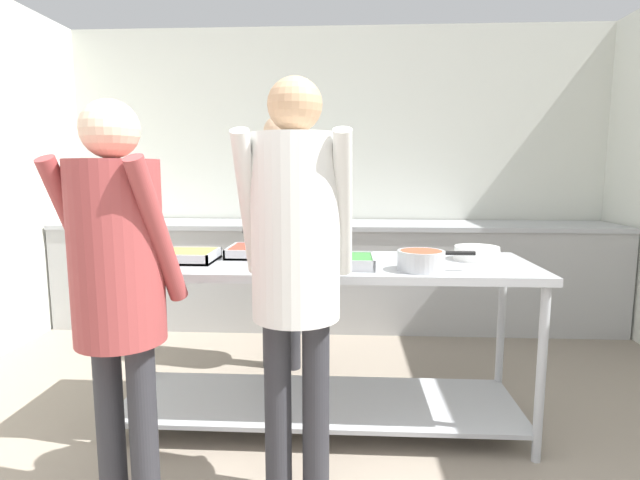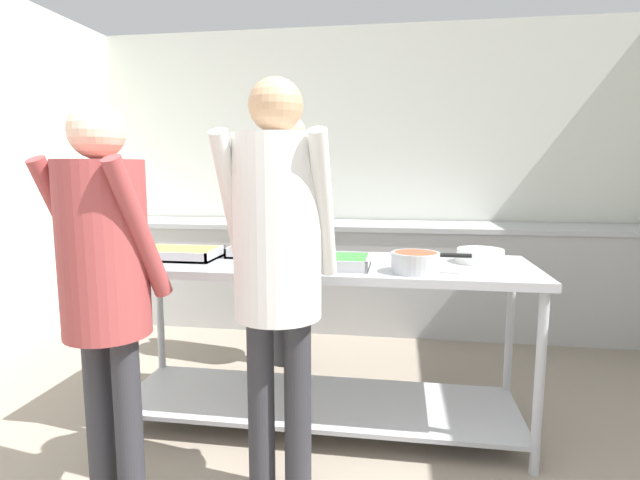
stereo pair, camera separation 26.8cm
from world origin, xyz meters
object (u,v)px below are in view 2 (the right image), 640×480
object	(u,v)px
serving_tray_vegetables	(180,254)
guest_serving_right	(105,266)
serving_tray_greens	(331,262)
guest_serving_left	(277,247)
water_bottle	(285,207)
sauce_pan	(416,262)
cook_behind_counter	(291,215)
plate_stack	(480,256)
serving_tray_roast	(265,251)

from	to	relation	value
serving_tray_vegetables	guest_serving_right	xyz separation A→B (m)	(0.05, -0.78, 0.08)
serving_tray_vegetables	serving_tray_greens	bearing A→B (deg)	-7.49
guest_serving_left	water_bottle	size ratio (longest dim) A/B	5.95
serving_tray_greens	guest_serving_right	xyz separation A→B (m)	(-0.79, -0.67, 0.08)
sauce_pan	cook_behind_counter	distance (m)	1.27
plate_stack	guest_serving_right	size ratio (longest dim) A/B	0.15
sauce_pan	plate_stack	size ratio (longest dim) A/B	1.49
plate_stack	cook_behind_counter	world-z (taller)	cook_behind_counter
serving_tray_roast	serving_tray_greens	bearing A→B (deg)	-34.91
plate_stack	guest_serving_right	distance (m)	1.78
serving_tray_greens	sauce_pan	bearing A→B (deg)	-10.33
serving_tray_roast	serving_tray_greens	world-z (taller)	same
serving_tray_greens	serving_tray_roast	bearing A→B (deg)	145.09
serving_tray_roast	plate_stack	distance (m)	1.16
guest_serving_left	cook_behind_counter	bearing A→B (deg)	100.14
guest_serving_left	guest_serving_right	bearing A→B (deg)	-165.59
serving_tray_vegetables	water_bottle	bearing A→B (deg)	84.32
serving_tray_greens	guest_serving_right	distance (m)	1.03
serving_tray_vegetables	plate_stack	bearing A→B (deg)	4.43
serving_tray_vegetables	guest_serving_right	world-z (taller)	guest_serving_right
serving_tray_greens	water_bottle	distance (m)	2.01
guest_serving_right	serving_tray_vegetables	bearing A→B (deg)	94.00
plate_stack	guest_serving_right	xyz separation A→B (m)	(-1.53, -0.90, 0.07)
serving_tray_roast	plate_stack	xyz separation A→B (m)	(1.16, -0.05, 0.01)
serving_tray_vegetables	serving_tray_greens	size ratio (longest dim) A/B	1.09
guest_serving_left	serving_tray_greens	bearing A→B (deg)	74.03
guest_serving_left	water_bottle	distance (m)	2.46
sauce_pan	water_bottle	xyz separation A→B (m)	(-1.07, 1.97, 0.10)
plate_stack	serving_tray_vegetables	bearing A→B (deg)	-175.57
sauce_pan	cook_behind_counter	size ratio (longest dim) A/B	0.21
guest_serving_left	serving_tray_roast	bearing A→B (deg)	108.67
plate_stack	cook_behind_counter	size ratio (longest dim) A/B	0.14
sauce_pan	water_bottle	size ratio (longest dim) A/B	1.26
sauce_pan	serving_tray_roast	bearing A→B (deg)	156.22
serving_tray_vegetables	serving_tray_roast	bearing A→B (deg)	22.39
guest_serving_left	cook_behind_counter	xyz separation A→B (m)	(-0.25, 1.40, 0.00)
guest_serving_right	cook_behind_counter	bearing A→B (deg)	75.98
serving_tray_vegetables	guest_serving_right	bearing A→B (deg)	-86.00
serving_tray_roast	sauce_pan	size ratio (longest dim) A/B	1.02
sauce_pan	guest_serving_right	bearing A→B (deg)	-153.57
serving_tray_roast	sauce_pan	distance (m)	0.90
sauce_pan	guest_serving_left	world-z (taller)	guest_serving_left
serving_tray_greens	cook_behind_counter	distance (m)	0.99
serving_tray_greens	water_bottle	size ratio (longest dim) A/B	1.32
guest_serving_right	serving_tray_greens	bearing A→B (deg)	40.39
guest_serving_left	cook_behind_counter	world-z (taller)	cook_behind_counter
guest_serving_left	water_bottle	xyz separation A→B (m)	(-0.52, 2.40, -0.02)
guest_serving_right	water_bottle	world-z (taller)	guest_serving_right
plate_stack	guest_serving_left	bearing A→B (deg)	-140.40
serving_tray_vegetables	serving_tray_roast	world-z (taller)	same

